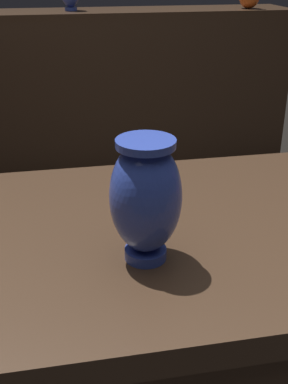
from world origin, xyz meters
name	(u,v)px	position (x,y,z in m)	size (l,w,h in m)	color
display_plinth	(143,381)	(0.00, 0.00, 0.40)	(1.20, 0.64, 0.80)	#382619
back_display_shelf	(76,96)	(0.00, 2.20, 0.49)	(2.60, 0.40, 0.99)	#382619
vase_centerpiece	(146,197)	(-0.01, -0.10, 0.91)	(0.12, 0.12, 0.21)	#2D429E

